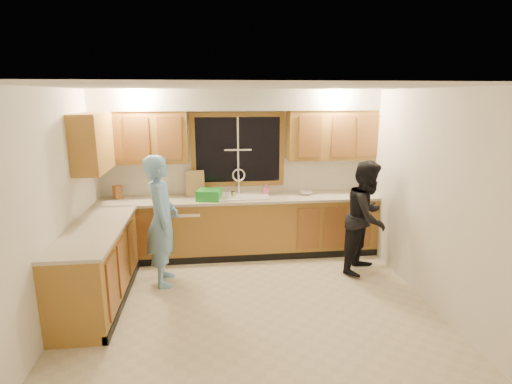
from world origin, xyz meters
TOP-DOWN VIEW (x-y plane):
  - floor at (0.00, 0.00)m, footprint 4.20×4.20m
  - ceiling at (0.00, 0.00)m, footprint 4.20×4.20m
  - wall_back at (0.00, 1.90)m, footprint 4.20×0.00m
  - wall_left at (-2.10, 0.00)m, footprint 0.00×3.80m
  - wall_right at (2.10, 0.00)m, footprint 0.00×3.80m
  - base_cabinets_back at (0.00, 1.60)m, footprint 4.20×0.60m
  - base_cabinets_left at (-1.80, 0.35)m, footprint 0.60×1.90m
  - countertop_back at (0.00, 1.58)m, footprint 4.20×0.63m
  - countertop_left at (-1.79, 0.35)m, footprint 0.63×1.90m
  - upper_cabinets_left at (-1.43, 1.73)m, footprint 1.35×0.33m
  - upper_cabinets_right at (1.43, 1.73)m, footprint 1.35×0.33m
  - upper_cabinets_return at (-1.94, 1.12)m, footprint 0.33×0.90m
  - soffit at (0.00, 1.72)m, footprint 4.20×0.35m
  - window_frame at (0.00, 1.89)m, footprint 1.44×0.03m
  - sink at (0.00, 1.60)m, footprint 0.86×0.52m
  - dishwasher at (-0.85, 1.59)m, footprint 0.60×0.56m
  - stove at (-1.80, -0.22)m, footprint 0.58×0.75m
  - man at (-1.07, 0.76)m, footprint 0.46×0.66m
  - woman at (1.69, 0.81)m, footprint 0.95×0.96m
  - knife_block at (-1.81, 1.71)m, footprint 0.14×0.14m
  - cutting_board at (-0.67, 1.79)m, footprint 0.30×0.15m
  - dish_crate at (-0.46, 1.49)m, footprint 0.39×0.38m
  - soap_bottle at (0.41, 1.68)m, footprint 0.08×0.08m
  - bowl at (1.02, 1.63)m, footprint 0.22×0.22m
  - can_left at (-0.33, 1.51)m, footprint 0.09×0.09m
  - can_right at (-0.11, 1.49)m, footprint 0.07×0.07m

SIDE VIEW (x-z plane):
  - floor at x=0.00m, z-range 0.00..0.00m
  - dishwasher at x=-0.85m, z-range 0.00..0.82m
  - base_cabinets_back at x=0.00m, z-range 0.00..0.88m
  - base_cabinets_left at x=-1.80m, z-range 0.00..0.88m
  - stove at x=-1.80m, z-range 0.00..0.90m
  - woman at x=1.69m, z-range 0.00..1.57m
  - man at x=-1.07m, z-range 0.00..1.71m
  - sink at x=0.00m, z-range 0.58..1.15m
  - countertop_back at x=0.00m, z-range 0.88..0.92m
  - countertop_left at x=-1.79m, z-range 0.88..0.92m
  - bowl at x=1.02m, z-range 0.92..0.97m
  - can_right at x=-0.11m, z-range 0.92..1.03m
  - can_left at x=-0.33m, z-range 0.92..1.05m
  - dish_crate at x=-0.46m, z-range 0.92..1.08m
  - soap_bottle at x=0.41m, z-range 0.92..1.10m
  - knife_block at x=-1.81m, z-range 0.92..1.12m
  - cutting_board at x=-0.67m, z-range 0.92..1.30m
  - wall_back at x=0.00m, z-range -0.85..3.35m
  - wall_left at x=-2.10m, z-range -0.65..3.15m
  - wall_right at x=2.10m, z-range -0.65..3.15m
  - window_frame at x=0.00m, z-range 1.03..2.17m
  - upper_cabinets_left at x=-1.43m, z-range 1.45..2.20m
  - upper_cabinets_right at x=1.43m, z-range 1.45..2.20m
  - upper_cabinets_return at x=-1.94m, z-range 1.45..2.20m
  - soffit at x=0.00m, z-range 2.20..2.50m
  - ceiling at x=0.00m, z-range 2.50..2.50m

